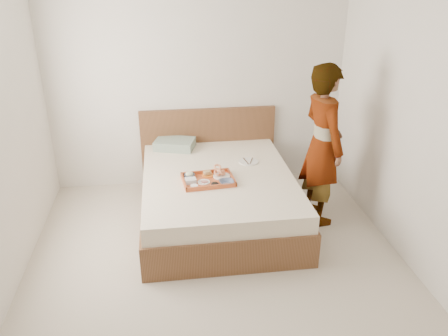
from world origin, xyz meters
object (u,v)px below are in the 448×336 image
tray (208,180)px  person (322,145)px  bed (218,197)px  dinner_plate (249,162)px

tray → person: person is taller
tray → bed: bearing=46.0°
bed → person: size_ratio=1.18×
tray → dinner_plate: bearing=35.1°
bed → dinner_plate: bearing=36.0°
tray → dinner_plate: tray is taller
bed → dinner_plate: dinner_plate is taller
tray → dinner_plate: (0.50, 0.42, -0.02)m
person → tray: bearing=81.8°
tray → person: 1.22m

